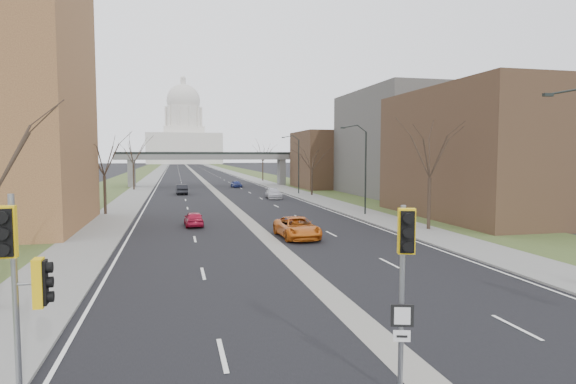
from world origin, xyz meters
name	(u,v)px	position (x,y,z in m)	size (l,w,h in m)	color
ground	(410,368)	(0.00, 0.00, 0.00)	(700.00, 700.00, 0.00)	black
road_surface	(195,173)	(0.00, 150.00, 0.01)	(20.00, 600.00, 0.01)	black
median_strip	(195,173)	(0.00, 150.00, 0.00)	(1.20, 600.00, 0.02)	gray
sidewalk_right	(231,172)	(12.00, 150.00, 0.06)	(4.00, 600.00, 0.12)	gray
sidewalk_left	(157,173)	(-12.00, 150.00, 0.06)	(4.00, 600.00, 0.12)	gray
grass_verge_right	(248,172)	(18.00, 150.00, 0.05)	(8.00, 600.00, 0.10)	#334620
grass_verge_left	(138,173)	(-18.00, 150.00, 0.05)	(8.00, 600.00, 0.10)	#334620
commercial_block_near	(502,154)	(24.00, 28.00, 6.00)	(16.00, 20.00, 12.00)	brown
commercial_block_mid	(417,144)	(28.00, 52.00, 7.50)	(18.00, 22.00, 15.00)	#4F4E48
commercial_block_far	(337,160)	(22.00, 70.00, 5.00)	(14.00, 14.00, 10.00)	brown
pedestrian_bridge	(209,160)	(0.00, 80.00, 4.84)	(34.00, 3.00, 6.45)	slate
capitol	(184,136)	(0.00, 320.00, 18.60)	(48.00, 42.00, 55.75)	silver
streetlight_mid	(358,144)	(10.99, 32.00, 6.95)	(2.61, 0.20, 8.70)	black
streetlight_far	(293,148)	(10.99, 58.00, 6.95)	(2.61, 0.20, 8.70)	black
tree_left_b	(104,151)	(-13.00, 38.00, 6.23)	(6.75, 6.75, 8.81)	#382B21
tree_left_c	(133,148)	(-13.00, 72.00, 7.04)	(7.65, 7.65, 9.99)	#382B21
tree_right_a	(430,145)	(13.00, 22.00, 6.64)	(7.20, 7.20, 9.40)	#382B21
tree_right_b	(312,155)	(13.00, 55.00, 5.82)	(6.30, 6.30, 8.22)	#382B21
tree_right_c	(263,150)	(13.00, 95.00, 7.04)	(7.65, 7.65, 9.99)	#382B21
signal_pole_left	(21,273)	(-9.61, -0.30, 3.30)	(0.88, 0.92, 5.04)	gray
signal_pole_median	(404,268)	(-1.11, -1.71, 3.28)	(0.63, 0.79, 4.71)	gray
car_left_near	(194,219)	(-4.82, 28.44, 0.62)	(1.46, 3.63, 1.24)	#A5122F
car_left_far	(182,189)	(-5.34, 61.63, 0.74)	(1.57, 4.51, 1.49)	black
car_right_near	(297,228)	(2.12, 21.00, 0.75)	(2.47, 5.36, 1.49)	#C15B14
car_right_mid	(274,194)	(6.64, 51.62, 0.68)	(1.90, 4.69, 1.36)	#B3B3BB
car_right_far	(236,184)	(4.49, 74.65, 0.64)	(1.50, 3.74, 1.27)	navy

